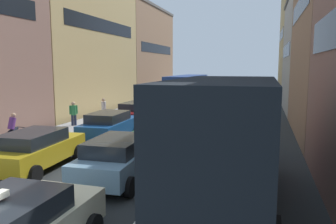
# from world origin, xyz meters

# --- Properties ---
(sidewalk_left) EXTENTS (2.60, 64.00, 0.14)m
(sidewalk_left) POSITION_xyz_m (-6.70, 20.00, 0.07)
(sidewalk_left) COLOR #999999
(sidewalk_left) RESTS_ON ground
(lane_stripe_left) EXTENTS (0.16, 60.00, 0.01)m
(lane_stripe_left) POSITION_xyz_m (-1.70, 20.00, 0.01)
(lane_stripe_left) COLOR silver
(lane_stripe_left) RESTS_ON ground
(lane_stripe_right) EXTENTS (0.16, 60.00, 0.01)m
(lane_stripe_right) POSITION_xyz_m (1.70, 20.00, 0.01)
(lane_stripe_right) COLOR silver
(lane_stripe_right) RESTS_ON ground
(building_row_left) EXTENTS (7.20, 43.90, 13.49)m
(building_row_left) POSITION_xyz_m (-12.00, 21.29, 6.39)
(building_row_left) COLOR #936B5B
(building_row_left) RESTS_ON ground
(removalist_box_truck) EXTENTS (2.72, 7.71, 3.58)m
(removalist_box_truck) POSITION_xyz_m (3.70, 4.86, 1.97)
(removalist_box_truck) COLOR #A51E1E
(removalist_box_truck) RESTS_ON ground
(sedan_centre_lane_second) EXTENTS (2.17, 4.35, 1.49)m
(sedan_centre_lane_second) POSITION_xyz_m (-0.08, 6.19, 0.80)
(sedan_centre_lane_second) COLOR #759EB7
(sedan_centre_lane_second) RESTS_ON ground
(wagon_left_lane_second) EXTENTS (2.22, 4.38, 1.49)m
(wagon_left_lane_second) POSITION_xyz_m (-3.58, 6.37, 0.80)
(wagon_left_lane_second) COLOR #B29319
(wagon_left_lane_second) RESTS_ON ground
(hatchback_centre_lane_third) EXTENTS (2.30, 4.41, 1.49)m
(hatchback_centre_lane_third) POSITION_xyz_m (-0.19, 11.55, 0.80)
(hatchback_centre_lane_third) COLOR #19592D
(hatchback_centre_lane_third) RESTS_ON ground
(sedan_left_lane_third) EXTENTS (2.12, 4.33, 1.49)m
(sedan_left_lane_third) POSITION_xyz_m (-3.21, 11.89, 0.80)
(sedan_left_lane_third) COLOR #194C8C
(sedan_left_lane_third) RESTS_ON ground
(coupe_centre_lane_fourth) EXTENTS (2.26, 4.40, 1.49)m
(coupe_centre_lane_fourth) POSITION_xyz_m (0.04, 16.53, 0.80)
(coupe_centre_lane_fourth) COLOR silver
(coupe_centre_lane_fourth) RESTS_ON ground
(sedan_left_lane_fourth) EXTENTS (2.16, 4.35, 1.49)m
(sedan_left_lane_fourth) POSITION_xyz_m (-3.59, 16.91, 0.80)
(sedan_left_lane_fourth) COLOR #A51E1E
(sedan_left_lane_fourth) RESTS_ON ground
(sedan_centre_lane_fifth) EXTENTS (2.20, 4.37, 1.49)m
(sedan_centre_lane_fifth) POSITION_xyz_m (-0.05, 22.10, 0.80)
(sedan_centre_lane_fifth) COLOR black
(sedan_centre_lane_fifth) RESTS_ON ground
(sedan_left_lane_fifth) EXTENTS (2.25, 4.39, 1.49)m
(sedan_left_lane_fifth) POSITION_xyz_m (-3.41, 22.71, 0.80)
(sedan_left_lane_fifth) COLOR gray
(sedan_left_lane_fifth) RESTS_ON ground
(sedan_right_lane_behind_truck) EXTENTS (2.13, 4.33, 1.49)m
(sedan_right_lane_behind_truck) POSITION_xyz_m (3.32, 11.69, 0.80)
(sedan_right_lane_behind_truck) COLOR beige
(sedan_right_lane_behind_truck) RESTS_ON ground
(bus_mid_queue_primary) EXTENTS (2.93, 10.54, 2.90)m
(bus_mid_queue_primary) POSITION_xyz_m (-3.51, 31.84, 1.76)
(bus_mid_queue_primary) COLOR navy
(bus_mid_queue_primary) RESTS_ON ground
(cyclist_on_sidewalk) EXTENTS (0.50, 1.73, 1.72)m
(cyclist_on_sidewalk) POSITION_xyz_m (-6.68, 8.78, 0.85)
(cyclist_on_sidewalk) COLOR black
(cyclist_on_sidewalk) RESTS_ON ground
(pedestrian_near_kerb) EXTENTS (0.34, 0.54, 1.66)m
(pedestrian_near_kerb) POSITION_xyz_m (-6.30, 17.27, 0.95)
(pedestrian_near_kerb) COLOR #262D47
(pedestrian_near_kerb) RESTS_ON ground
(pedestrian_mid_sidewalk) EXTENTS (0.40, 0.42, 1.66)m
(pedestrian_mid_sidewalk) POSITION_xyz_m (-7.00, 14.48, 0.95)
(pedestrian_mid_sidewalk) COLOR #262D47
(pedestrian_mid_sidewalk) RESTS_ON ground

